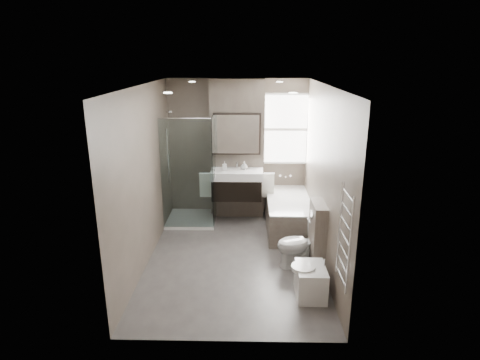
{
  "coord_description": "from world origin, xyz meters",
  "views": [
    {
      "loc": [
        0.21,
        -5.56,
        2.99
      ],
      "look_at": [
        0.09,
        0.15,
        1.21
      ],
      "focal_mm": 30.0,
      "sensor_mm": 36.0,
      "label": 1
    }
  ],
  "objects_px": {
    "bathtub": "(288,213)",
    "toilet": "(300,244)",
    "vanity": "(237,184)",
    "bidet": "(310,281)"
  },
  "relations": [
    {
      "from": "toilet",
      "to": "bathtub",
      "type": "bearing_deg",
      "value": 166.02
    },
    {
      "from": "bathtub",
      "to": "toilet",
      "type": "distance_m",
      "value": 1.3
    },
    {
      "from": "bidet",
      "to": "vanity",
      "type": "bearing_deg",
      "value": 112.69
    },
    {
      "from": "vanity",
      "to": "bathtub",
      "type": "height_order",
      "value": "vanity"
    },
    {
      "from": "vanity",
      "to": "bathtub",
      "type": "relative_size",
      "value": 0.59
    },
    {
      "from": "bathtub",
      "to": "bidet",
      "type": "distance_m",
      "value": 2.1
    },
    {
      "from": "vanity",
      "to": "toilet",
      "type": "xyz_separation_m",
      "value": [
        0.97,
        -1.63,
        -0.4
      ]
    },
    {
      "from": "vanity",
      "to": "bathtub",
      "type": "xyz_separation_m",
      "value": [
        0.92,
        -0.33,
        -0.43
      ]
    },
    {
      "from": "bidet",
      "to": "toilet",
      "type": "bearing_deg",
      "value": 93.16
    },
    {
      "from": "vanity",
      "to": "toilet",
      "type": "distance_m",
      "value": 1.94
    }
  ]
}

